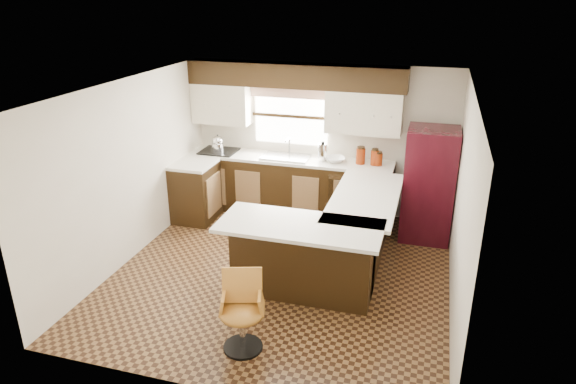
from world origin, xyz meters
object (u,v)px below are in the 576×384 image
(peninsula_long, at_px, (360,230))
(bar_chair, at_px, (242,314))
(refrigerator, at_px, (429,185))
(peninsula_return, at_px, (303,259))

(peninsula_long, bearing_deg, bar_chair, -111.27)
(refrigerator, bearing_deg, peninsula_long, -130.10)
(peninsula_return, relative_size, bar_chair, 1.98)
(peninsula_long, distance_m, peninsula_return, 1.11)
(peninsula_long, relative_size, refrigerator, 1.18)
(peninsula_return, xyz_separation_m, refrigerator, (1.35, 1.96, 0.38))
(peninsula_long, xyz_separation_m, bar_chair, (-0.85, -2.18, -0.03))
(peninsula_long, distance_m, bar_chair, 2.34)
(refrigerator, distance_m, bar_chair, 3.60)
(peninsula_return, height_order, bar_chair, peninsula_return)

